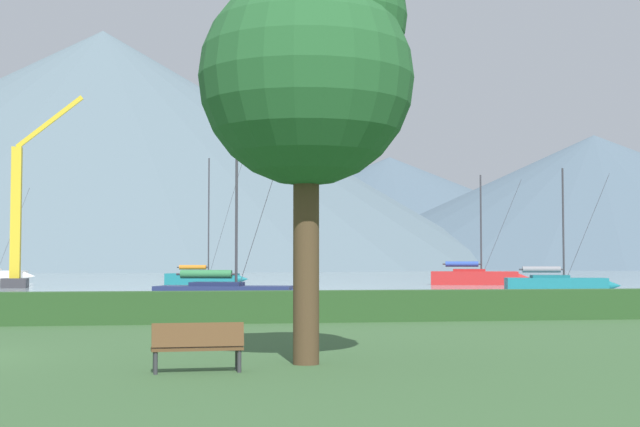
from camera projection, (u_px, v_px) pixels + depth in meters
The scene contains 12 objects.
harbor_water at pixel (125, 275), 154.65m from camera, with size 320.00×246.00×0.00m, color #8C9EA3.
sailboat_slip_1 at pixel (203, 278), 87.60m from camera, with size 7.93×4.11×12.00m.
sailboat_slip_2 at pixel (475, 277), 86.78m from camera, with size 9.38×5.03×10.32m.
sailboat_slip_5 at pixel (227, 294), 43.10m from camera, with size 7.45×3.83×10.43m.
sailboat_slip_9 at pixel (557, 284), 62.88m from camera, with size 7.83×3.90×8.52m.
park_bench_near_path at pixel (198, 345), 17.53m from camera, with size 1.74×0.54×0.95m.
park_tree at pixel (313, 67), 19.33m from camera, with size 4.48×4.48×8.70m.
dock_crane at pixel (18, 226), 76.20m from camera, with size 6.27×2.00×16.05m.
distant_hill_west_ridge at pixel (229, 178), 363.63m from camera, with size 192.62×192.62×70.80m, color #4C6070.
distant_hill_central_peak at pixel (102, 149), 317.83m from camera, with size 276.26×276.26×82.05m, color slate.
distant_hill_east_ridge at pixel (595, 201), 339.68m from camera, with size 215.04×215.04×48.93m, color #4C6070.
distant_hill_far_shoulder at pixel (390, 212), 454.05m from camera, with size 256.55×256.55×53.88m, color #4C6070.
Camera 1 is at (5.50, -21.27, 2.08)m, focal length 52.12 mm.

